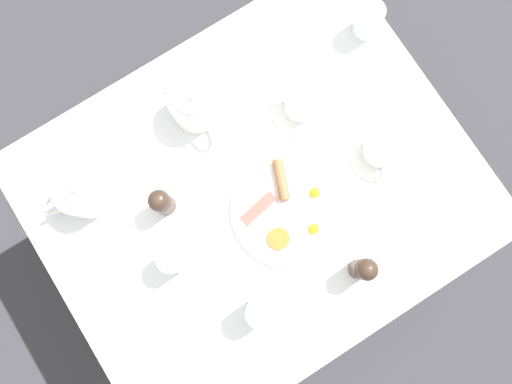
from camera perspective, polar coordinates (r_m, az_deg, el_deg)
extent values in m
plane|color=#333338|center=(1.99, 0.00, -3.07)|extent=(8.00, 8.00, 0.00)
cube|color=silver|center=(1.27, 0.00, -0.22)|extent=(0.89, 1.08, 0.03)
cylinder|color=brown|center=(1.75, 20.98, -4.14)|extent=(0.04, 0.04, 0.70)
cylinder|color=brown|center=(1.81, 6.76, 17.04)|extent=(0.04, 0.04, 0.70)
cylinder|color=brown|center=(1.76, -20.75, 0.41)|extent=(0.04, 0.04, 0.70)
cylinder|color=white|center=(1.25, 3.81, -2.07)|extent=(0.29, 0.29, 0.01)
cylinder|color=white|center=(1.24, 6.61, -4.22)|extent=(0.07, 0.07, 0.00)
sphere|color=yellow|center=(1.23, 6.66, -4.18)|extent=(0.03, 0.03, 0.03)
cylinder|color=white|center=(1.25, 6.74, -0.11)|extent=(0.07, 0.07, 0.00)
sphere|color=yellow|center=(1.24, 6.79, -0.05)|extent=(0.03, 0.03, 0.03)
cylinder|color=brown|center=(1.24, 2.91, 1.41)|extent=(0.11, 0.06, 0.03)
cube|color=#B74C42|center=(1.24, 0.31, -1.87)|extent=(0.05, 0.10, 0.01)
cylinder|color=#D16023|center=(1.23, 2.62, -5.33)|extent=(0.05, 0.05, 0.01)
cylinder|color=white|center=(1.28, -19.08, -0.03)|extent=(0.12, 0.12, 0.10)
cylinder|color=white|center=(1.23, -19.92, 0.34)|extent=(0.09, 0.09, 0.01)
sphere|color=white|center=(1.21, -20.13, 0.43)|extent=(0.02, 0.02, 0.02)
cone|color=white|center=(1.25, -16.25, 1.79)|extent=(0.02, 0.06, 0.05)
torus|color=white|center=(1.29, -21.53, -1.48)|extent=(0.01, 0.08, 0.08)
cylinder|color=white|center=(1.27, -7.06, 9.86)|extent=(0.12, 0.12, 0.10)
cylinder|color=white|center=(1.21, -7.38, 10.67)|extent=(0.09, 0.09, 0.01)
sphere|color=white|center=(1.20, -7.46, 10.87)|extent=(0.02, 0.02, 0.02)
cone|color=white|center=(1.28, -8.97, 12.72)|extent=(0.06, 0.02, 0.05)
torus|color=white|center=(1.25, -5.45, 7.48)|extent=(0.08, 0.01, 0.08)
cylinder|color=white|center=(1.31, 5.04, 9.53)|extent=(0.15, 0.15, 0.01)
cylinder|color=white|center=(1.28, 5.16, 9.96)|extent=(0.08, 0.08, 0.06)
cylinder|color=olive|center=(1.29, 5.13, 9.86)|extent=(0.07, 0.07, 0.04)
torus|color=white|center=(1.28, 3.20, 10.50)|extent=(0.04, 0.03, 0.04)
cylinder|color=white|center=(1.31, 13.71, 4.38)|extent=(0.15, 0.15, 0.01)
cylinder|color=white|center=(1.28, 14.05, 4.69)|extent=(0.08, 0.08, 0.06)
cylinder|color=olive|center=(1.29, 13.96, 4.61)|extent=(0.07, 0.07, 0.04)
torus|color=white|center=(1.28, 14.54, 2.76)|extent=(0.04, 0.02, 0.04)
cylinder|color=white|center=(1.21, -9.36, -7.59)|extent=(0.07, 0.07, 0.11)
cylinder|color=white|center=(1.19, 0.41, -13.50)|extent=(0.07, 0.07, 0.12)
cylinder|color=white|center=(1.38, 12.73, 18.59)|extent=(0.07, 0.07, 0.10)
cylinder|color=#38281E|center=(1.24, -10.53, -1.31)|extent=(0.05, 0.05, 0.08)
sphere|color=#38281E|center=(1.18, -11.04, -0.97)|extent=(0.05, 0.05, 0.05)
cylinder|color=#38281E|center=(1.23, 11.98, -8.63)|extent=(0.05, 0.05, 0.08)
sphere|color=#38281E|center=(1.17, 12.58, -8.65)|extent=(0.05, 0.05, 0.05)
cube|color=silver|center=(1.31, 17.25, -4.22)|extent=(0.12, 0.15, 0.00)
cube|color=silver|center=(1.27, -7.25, -17.32)|extent=(0.14, 0.19, 0.00)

